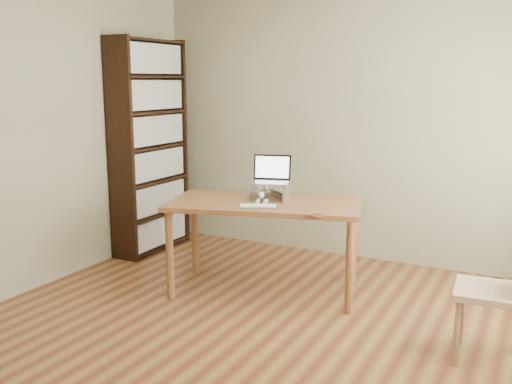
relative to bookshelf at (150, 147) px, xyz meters
The scene contains 9 objects.
room 2.43m from the bookshelf, 39.52° to the right, with size 4.04×4.54×2.64m.
bookshelf is the anchor object (origin of this frame).
desk 1.70m from the bookshelf, 19.49° to the right, with size 1.65×1.13×0.75m.
laptop_stand 1.64m from the bookshelf, 16.83° to the right, with size 0.32×0.25×0.13m.
laptop 1.61m from the bookshelf, 15.00° to the right, with size 0.35×0.33×0.22m.
keyboard 1.81m from the bookshelf, 25.57° to the right, with size 0.32×0.24×0.02m.
coaster 2.28m from the bookshelf, 21.20° to the right, with size 0.10×0.10×0.01m, color #572F1D.
cat 1.60m from the bookshelf, 16.16° to the right, with size 0.25×0.49×0.16m.
chair 3.54m from the bookshelf, 15.87° to the right, with size 0.44×0.44×0.92m.
Camera 1 is at (1.70, -2.96, 1.70)m, focal length 40.00 mm.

